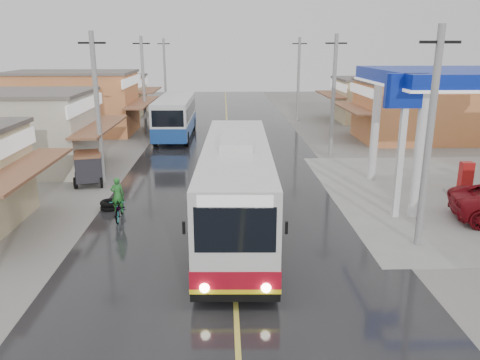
{
  "coord_description": "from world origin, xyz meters",
  "views": [
    {
      "loc": [
        -0.3,
        -16.11,
        7.32
      ],
      "look_at": [
        0.39,
        3.64,
        1.58
      ],
      "focal_mm": 35.0,
      "sensor_mm": 36.0,
      "label": 1
    }
  ],
  "objects_px": {
    "cyclist": "(119,205)",
    "tyre_stack": "(109,205)",
    "second_bus": "(175,116)",
    "tricycle_near": "(88,166)",
    "coach_bus": "(236,186)"
  },
  "relations": [
    {
      "from": "second_bus",
      "to": "cyclist",
      "type": "distance_m",
      "value": 18.68
    },
    {
      "from": "tyre_stack",
      "to": "second_bus",
      "type": "bearing_deg",
      "value": 85.43
    },
    {
      "from": "coach_bus",
      "to": "second_bus",
      "type": "xyz_separation_m",
      "value": [
        -4.39,
        20.04,
        -0.13
      ]
    },
    {
      "from": "second_bus",
      "to": "tyre_stack",
      "type": "distance_m",
      "value": 17.51
    },
    {
      "from": "coach_bus",
      "to": "cyclist",
      "type": "relative_size",
      "value": 6.45
    },
    {
      "from": "second_bus",
      "to": "cyclist",
      "type": "bearing_deg",
      "value": -91.22
    },
    {
      "from": "cyclist",
      "to": "tyre_stack",
      "type": "distance_m",
      "value": 1.51
    },
    {
      "from": "tricycle_near",
      "to": "tyre_stack",
      "type": "height_order",
      "value": "tricycle_near"
    },
    {
      "from": "cyclist",
      "to": "tyre_stack",
      "type": "relative_size",
      "value": 2.25
    },
    {
      "from": "coach_bus",
      "to": "tricycle_near",
      "type": "height_order",
      "value": "coach_bus"
    },
    {
      "from": "coach_bus",
      "to": "cyclist",
      "type": "xyz_separation_m",
      "value": [
        -5.04,
        1.4,
        -1.23
      ]
    },
    {
      "from": "cyclist",
      "to": "tricycle_near",
      "type": "height_order",
      "value": "cyclist"
    },
    {
      "from": "coach_bus",
      "to": "tricycle_near",
      "type": "bearing_deg",
      "value": 140.73
    },
    {
      "from": "cyclist",
      "to": "tricycle_near",
      "type": "bearing_deg",
      "value": 114.33
    },
    {
      "from": "second_bus",
      "to": "tricycle_near",
      "type": "distance_m",
      "value": 13.66
    }
  ]
}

